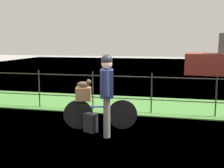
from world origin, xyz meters
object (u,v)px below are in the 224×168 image
at_px(wooden_crate, 83,94).
at_px(cyclist_person, 107,88).
at_px(bicycle_main, 100,114).
at_px(backpack_on_paving, 91,123).
at_px(terrier_dog, 84,84).

distance_m(wooden_crate, cyclist_person, 0.72).
height_order(bicycle_main, backpack_on_paving, bicycle_main).
bearing_deg(wooden_crate, backpack_on_paving, -38.66).
height_order(wooden_crate, backpack_on_paving, wooden_crate).
bearing_deg(bicycle_main, wooden_crate, -166.84).
bearing_deg(wooden_crate, terrier_dog, 13.16).
distance_m(wooden_crate, terrier_dog, 0.22).
relative_size(wooden_crate, cyclist_person, 0.19).
relative_size(terrier_dog, backpack_on_paving, 0.81).
distance_m(cyclist_person, backpack_on_paving, 0.91).
xyz_separation_m(bicycle_main, cyclist_person, (0.27, -0.40, 0.65)).
bearing_deg(bicycle_main, terrier_dog, -166.84).
height_order(terrier_dog, cyclist_person, cyclist_person).
bearing_deg(cyclist_person, bicycle_main, 123.57).
xyz_separation_m(terrier_dog, cyclist_person, (0.58, -0.33, -0.02)).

